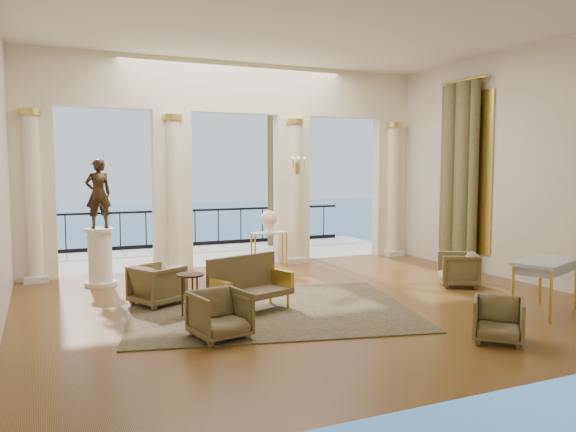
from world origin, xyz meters
name	(u,v)px	position (x,y,z in m)	size (l,w,h in m)	color
floor	(310,303)	(0.00, 0.00, 0.00)	(9.00, 9.00, 0.00)	#532614
room_walls	(345,120)	(0.00, -1.12, 2.88)	(9.00, 9.00, 9.00)	beige
arcade	(235,151)	(0.00, 3.82, 2.58)	(9.00, 0.56, 4.50)	#FCEDCC
terrace	(211,255)	(0.00, 5.80, -0.05)	(10.00, 3.60, 0.10)	#ACA490
balustrade	(195,231)	(0.00, 7.40, 0.41)	(9.00, 0.06, 1.03)	black
palm_tree	(271,100)	(2.00, 6.60, 4.09)	(2.00, 2.00, 4.50)	#4C3823
sea	(80,239)	(0.00, 60.00, -6.00)	(160.00, 160.00, 0.00)	navy
curtain	(458,176)	(4.28, 1.50, 2.02)	(0.33, 1.40, 4.09)	brown
window_frame	(465,172)	(4.47, 1.50, 2.10)	(0.04, 1.60, 3.40)	gold
wall_sconce	(298,167)	(1.40, 3.51, 2.23)	(0.30, 0.11, 0.33)	gold
rug	(271,310)	(-0.76, -0.17, 0.01)	(4.24, 3.30, 0.02)	#2C3117
armchair_a	(220,312)	(-1.90, -1.24, 0.35)	(0.67, 0.63, 0.69)	#463C22
armchair_b	(499,318)	(1.30, -2.80, 0.31)	(0.60, 0.56, 0.62)	#463C22
armchair_c	(458,268)	(3.10, 0.06, 0.35)	(0.67, 0.63, 0.69)	#463C22
armchair_d	(157,283)	(-2.30, 0.88, 0.36)	(0.70, 0.66, 0.72)	#463C22
settee	(248,284)	(-1.10, -0.10, 0.42)	(1.40, 0.93, 0.85)	#463C22
game_table	(546,265)	(3.00, -2.00, 0.73)	(1.34, 1.04, 0.82)	#A7C0D0
pedestal	(100,258)	(-2.99, 2.80, 0.52)	(0.59, 0.59, 1.08)	silver
statue	(98,194)	(-2.99, 2.80, 1.73)	(0.47, 0.31, 1.28)	black
console_table	(269,238)	(0.60, 3.28, 0.66)	(0.84, 0.35, 0.79)	silver
urn	(269,220)	(0.60, 3.28, 1.06)	(0.36, 0.36, 0.48)	white
side_table	(190,280)	(-2.00, -0.10, 0.56)	(0.40, 0.40, 0.66)	black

